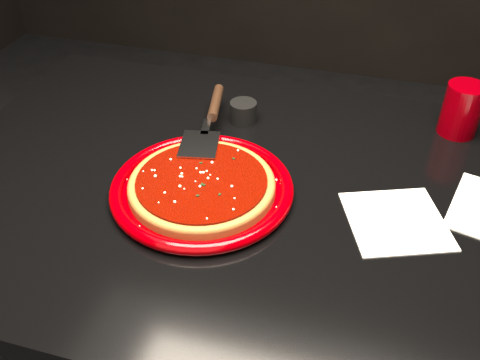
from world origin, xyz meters
name	(u,v)px	position (x,y,z in m)	size (l,w,h in m)	color
table	(253,319)	(0.00, 0.00, 0.38)	(1.20, 0.80, 0.75)	black
plate	(202,188)	(-0.09, -0.04, 0.76)	(0.32, 0.32, 0.02)	#770002
pizza_crust	(202,186)	(-0.09, -0.04, 0.77)	(0.25, 0.25, 0.01)	brown
pizza_crust_rim	(202,184)	(-0.09, -0.04, 0.77)	(0.25, 0.25, 0.02)	brown
pizza_sauce	(202,182)	(-0.09, -0.04, 0.78)	(0.23, 0.23, 0.01)	#660800
parmesan_dusting	(201,179)	(-0.09, -0.04, 0.78)	(0.22, 0.22, 0.01)	beige
basil_flecks	(201,179)	(-0.09, -0.04, 0.78)	(0.20, 0.20, 0.00)	black
pizza_server	(209,120)	(-0.13, 0.13, 0.79)	(0.08, 0.30, 0.02)	#B3B5BA
cup	(462,110)	(0.34, 0.28, 0.80)	(0.08, 0.08, 0.11)	#7B0006
napkin_a	(396,221)	(0.24, -0.02, 0.75)	(0.15, 0.15, 0.00)	silver
ramekin	(243,112)	(-0.08, 0.21, 0.77)	(0.06, 0.06, 0.04)	black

